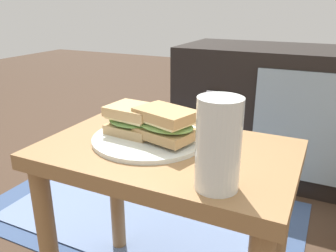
# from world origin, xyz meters

# --- Properties ---
(side_table) EXTENTS (0.56, 0.36, 0.46)m
(side_table) POSITION_xyz_m (0.00, 0.00, 0.37)
(side_table) COLOR olive
(side_table) RESTS_ON ground
(tv_cabinet) EXTENTS (0.96, 0.46, 0.58)m
(tv_cabinet) POSITION_xyz_m (0.14, 0.95, 0.29)
(tv_cabinet) COLOR black
(tv_cabinet) RESTS_ON ground
(area_rug) EXTENTS (1.18, 0.68, 0.01)m
(area_rug) POSITION_xyz_m (-0.28, 0.34, 0.00)
(area_rug) COLOR #384C72
(area_rug) RESTS_ON ground
(plate) EXTENTS (0.26, 0.26, 0.01)m
(plate) POSITION_xyz_m (-0.05, 0.02, 0.47)
(plate) COLOR silver
(plate) RESTS_ON side_table
(sandwich_front) EXTENTS (0.13, 0.11, 0.07)m
(sandwich_front) POSITION_xyz_m (-0.10, 0.02, 0.50)
(sandwich_front) COLOR tan
(sandwich_front) RESTS_ON plate
(sandwich_back) EXTENTS (0.16, 0.12, 0.07)m
(sandwich_back) POSITION_xyz_m (-0.01, 0.01, 0.51)
(sandwich_back) COLOR tan
(sandwich_back) RESTS_ON plate
(beer_glass) EXTENTS (0.08, 0.08, 0.16)m
(beer_glass) POSITION_xyz_m (0.15, -0.12, 0.54)
(beer_glass) COLOR silver
(beer_glass) RESTS_ON side_table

